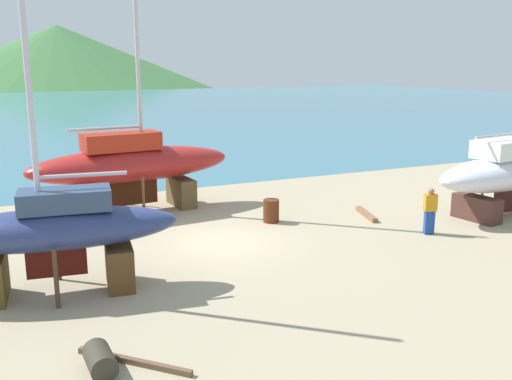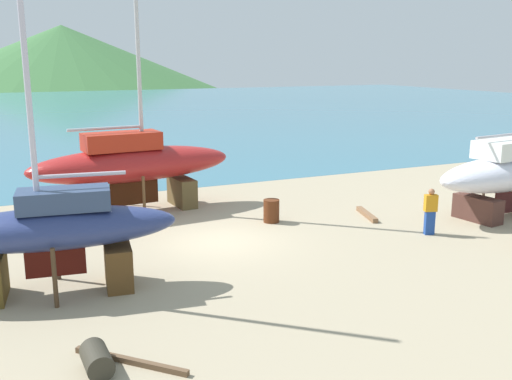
% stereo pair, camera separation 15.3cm
% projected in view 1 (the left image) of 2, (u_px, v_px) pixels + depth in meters
% --- Properties ---
extents(ground_plane, '(48.83, 48.83, 0.00)m').
position_uv_depth(ground_plane, '(268.00, 279.00, 16.51)').
color(ground_plane, tan).
extents(sea_water, '(162.54, 92.07, 0.01)m').
position_uv_depth(sea_water, '(52.00, 112.00, 68.07)').
color(sea_water, teal).
rests_on(sea_water, ground).
extents(headland_hill, '(148.64, 148.64, 30.26)m').
position_uv_depth(headland_hill, '(61.00, 82.00, 157.96)').
color(headland_hill, '#3C6E3B').
rests_on(headland_hill, ground).
extents(sailboat_large_starboard, '(8.42, 3.37, 14.00)m').
position_uv_depth(sailboat_large_starboard, '(512.00, 170.00, 23.15)').
color(sailboat_large_starboard, '#493919').
rests_on(sailboat_large_starboard, ground).
extents(sailboat_mid_port, '(6.64, 2.63, 9.93)m').
position_uv_depth(sailboat_mid_port, '(55.00, 231.00, 15.13)').
color(sailboat_mid_port, '#53401A').
rests_on(sailboat_mid_port, ground).
extents(sailboat_far_slipway, '(8.50, 2.93, 14.37)m').
position_uv_depth(sailboat_far_slipway, '(131.00, 164.00, 23.33)').
color(sailboat_far_slipway, brown).
rests_on(sailboat_far_slipway, ground).
extents(worker, '(0.49, 0.37, 1.68)m').
position_uv_depth(worker, '(430.00, 210.00, 20.54)').
color(worker, '#1F4192').
rests_on(worker, ground).
extents(barrel_tipped_right, '(0.68, 0.68, 0.88)m').
position_uv_depth(barrel_tipped_right, '(271.00, 211.00, 22.16)').
color(barrel_tipped_right, '#552813').
rests_on(barrel_tipped_right, ground).
extents(barrel_rust_far, '(0.58, 0.94, 0.55)m').
position_uv_depth(barrel_rust_far, '(100.00, 360.00, 11.50)').
color(barrel_rust_far, '#322F25').
rests_on(barrel_rust_far, ground).
extents(timber_long_fore, '(1.96, 2.02, 0.12)m').
position_uv_depth(timber_long_fore, '(134.00, 361.00, 11.87)').
color(timber_long_fore, brown).
rests_on(timber_long_fore, ground).
extents(timber_long_aft, '(0.74, 1.97, 0.18)m').
position_uv_depth(timber_long_aft, '(366.00, 214.00, 23.02)').
color(timber_long_aft, brown).
rests_on(timber_long_aft, ground).
extents(timber_plank_far, '(2.32, 1.71, 0.14)m').
position_uv_depth(timber_plank_far, '(31.00, 239.00, 19.92)').
color(timber_plank_far, olive).
rests_on(timber_plank_far, ground).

